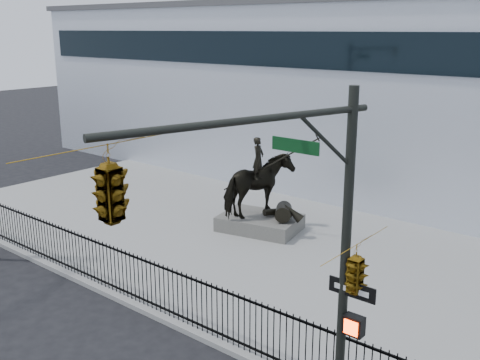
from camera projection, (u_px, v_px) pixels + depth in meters
The scene contains 7 objects.
ground at pixel (110, 326), 15.45m from camera, with size 120.00×120.00×0.00m, color black.
plaza at pixel (264, 249), 20.64m from camera, with size 30.00×12.00×0.15m, color gray.
building at pixel (416, 96), 29.15m from camera, with size 44.00×14.00×9.00m, color white.
picket_fence at pixel (143, 281), 16.15m from camera, with size 22.10×0.10×1.50m.
statue_plinth at pixel (260, 223), 22.35m from camera, with size 3.06×2.11×0.57m, color #514F4A.
equestrian_statue at pixel (262, 187), 21.94m from camera, with size 3.85×2.81×3.33m.
traffic_signal_right at pixel (247, 233), 8.72m from camera, with size 2.17×6.86×7.00m.
Camera 1 is at (11.60, -8.39, 7.93)m, focal length 42.00 mm.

